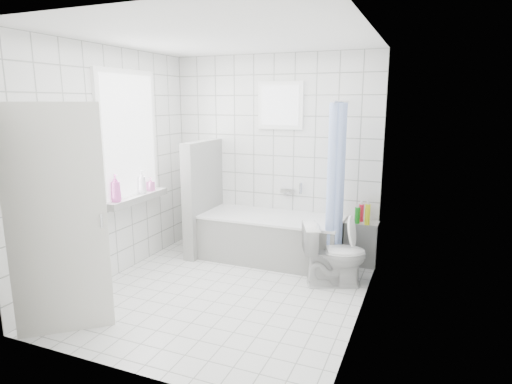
% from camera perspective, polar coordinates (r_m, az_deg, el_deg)
% --- Properties ---
extents(ground, '(3.00, 3.00, 0.00)m').
position_cam_1_polar(ground, '(4.70, -4.23, -13.25)').
color(ground, white).
rests_on(ground, ground).
extents(ceiling, '(3.00, 3.00, 0.00)m').
position_cam_1_polar(ceiling, '(4.30, -4.79, 19.96)').
color(ceiling, white).
rests_on(ceiling, ground).
extents(wall_back, '(2.80, 0.02, 2.60)m').
position_cam_1_polar(wall_back, '(5.68, 2.33, 4.87)').
color(wall_back, white).
rests_on(wall_back, ground).
extents(wall_front, '(2.80, 0.02, 2.60)m').
position_cam_1_polar(wall_front, '(3.07, -17.13, -1.73)').
color(wall_front, white).
rests_on(wall_front, ground).
extents(wall_left, '(0.02, 3.00, 2.60)m').
position_cam_1_polar(wall_left, '(5.09, -18.75, 3.43)').
color(wall_left, white).
rests_on(wall_left, ground).
extents(wall_right, '(0.02, 3.00, 2.60)m').
position_cam_1_polar(wall_right, '(3.90, 14.25, 1.25)').
color(wall_right, white).
rests_on(wall_right, ground).
extents(window_left, '(0.01, 0.90, 1.40)m').
position_cam_1_polar(window_left, '(5.26, -16.46, 7.12)').
color(window_left, white).
rests_on(window_left, wall_left).
extents(window_back, '(0.50, 0.01, 0.50)m').
position_cam_1_polar(window_back, '(5.56, 3.21, 11.43)').
color(window_back, white).
rests_on(window_back, wall_back).
extents(window_sill, '(0.18, 1.02, 0.08)m').
position_cam_1_polar(window_sill, '(5.34, -15.62, -0.81)').
color(window_sill, white).
rests_on(window_sill, wall_left).
extents(door, '(0.64, 0.55, 2.00)m').
position_cam_1_polar(door, '(3.98, -24.95, -3.74)').
color(door, silver).
rests_on(door, ground).
extents(bathtub, '(1.78, 0.77, 0.58)m').
position_cam_1_polar(bathtub, '(5.51, 2.09, -6.11)').
color(bathtub, white).
rests_on(bathtub, ground).
extents(partition_wall, '(0.15, 0.85, 1.50)m').
position_cam_1_polar(partition_wall, '(5.73, -7.04, -0.72)').
color(partition_wall, white).
rests_on(partition_wall, ground).
extents(tiled_ledge, '(0.40, 0.24, 0.55)m').
position_cam_1_polar(tiled_ledge, '(5.50, 13.83, -6.66)').
color(tiled_ledge, white).
rests_on(tiled_ledge, ground).
extents(toilet, '(0.79, 0.63, 0.71)m').
position_cam_1_polar(toilet, '(4.82, 10.40, -8.19)').
color(toilet, white).
rests_on(toilet, ground).
extents(curtain_rod, '(0.02, 0.80, 0.02)m').
position_cam_1_polar(curtain_rod, '(4.99, 11.30, 11.74)').
color(curtain_rod, silver).
rests_on(curtain_rod, wall_back).
extents(shower_curtain, '(0.14, 0.48, 1.78)m').
position_cam_1_polar(shower_curtain, '(4.95, 10.59, 1.28)').
color(shower_curtain, '#4F78EA').
rests_on(shower_curtain, curtain_rod).
extents(tub_faucet, '(0.18, 0.06, 0.06)m').
position_cam_1_polar(tub_faucet, '(5.64, 4.26, 0.17)').
color(tub_faucet, silver).
rests_on(tub_faucet, wall_back).
extents(sill_bottles, '(0.16, 0.77, 0.31)m').
position_cam_1_polar(sill_bottles, '(5.21, -16.40, 0.90)').
color(sill_bottles, '#F15DC7').
rests_on(sill_bottles, window_sill).
extents(ledge_bottles, '(0.18, 0.19, 0.25)m').
position_cam_1_polar(ledge_bottles, '(5.34, 14.00, -2.89)').
color(ledge_bottles, red).
rests_on(ledge_bottles, tiled_ledge).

